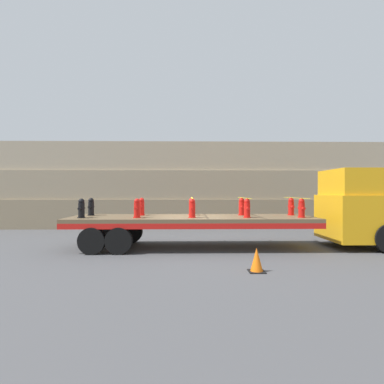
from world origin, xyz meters
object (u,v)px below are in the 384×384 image
at_px(fire_hydrant_black_near_0, 81,209).
at_px(fire_hydrant_red_far_2, 192,207).
at_px(fire_hydrant_red_near_1, 137,208).
at_px(fire_hydrant_red_far_1, 142,207).
at_px(flatbed_trailer, 174,222).
at_px(fire_hydrant_black_far_0, 91,207).
at_px(traffic_cone, 257,260).
at_px(fire_hydrant_red_near_4, 302,208).
at_px(fire_hydrant_red_far_3, 242,207).
at_px(truck_cab, 359,209).
at_px(fire_hydrant_red_near_2, 192,208).
at_px(fire_hydrant_red_far_4, 291,207).
at_px(fire_hydrant_red_near_3, 247,208).

bearing_deg(fire_hydrant_black_near_0, fire_hydrant_red_far_2, 15.30).
relative_size(fire_hydrant_red_near_1, fire_hydrant_red_far_2, 1.00).
bearing_deg(fire_hydrant_red_far_2, fire_hydrant_red_far_1, 180.00).
xyz_separation_m(flatbed_trailer, fire_hydrant_black_far_0, (-3.44, 0.56, 0.58)).
relative_size(fire_hydrant_red_far_1, traffic_cone, 1.09).
bearing_deg(fire_hydrant_red_near_4, fire_hydrant_red_far_3, 151.32).
distance_m(truck_cab, fire_hydrant_red_far_3, 4.62).
relative_size(fire_hydrant_black_near_0, fire_hydrant_red_near_1, 1.00).
bearing_deg(fire_hydrant_red_near_2, fire_hydrant_black_far_0, 164.70).
distance_m(flatbed_trailer, fire_hydrant_red_far_4, 4.89).
distance_m(flatbed_trailer, fire_hydrant_red_far_1, 1.60).
height_order(fire_hydrant_red_near_1, fire_hydrant_red_far_2, same).
bearing_deg(fire_hydrant_black_far_0, fire_hydrant_red_far_3, 0.00).
bearing_deg(fire_hydrant_black_near_0, truck_cab, 3.00).
bearing_deg(fire_hydrant_red_near_1, fire_hydrant_red_near_2, 0.00).
height_order(flatbed_trailer, traffic_cone, flatbed_trailer).
height_order(fire_hydrant_red_far_1, fire_hydrant_red_far_3, same).
relative_size(fire_hydrant_red_far_2, traffic_cone, 1.09).
bearing_deg(fire_hydrant_red_near_1, fire_hydrant_black_far_0, 151.32).
distance_m(fire_hydrant_black_far_0, fire_hydrant_red_far_1, 2.06).
distance_m(flatbed_trailer, fire_hydrant_red_near_3, 2.87).
distance_m(truck_cab, flatbed_trailer, 7.35).
xyz_separation_m(truck_cab, fire_hydrant_red_far_4, (-2.52, 0.56, 0.06)).
relative_size(flatbed_trailer, fire_hydrant_red_far_1, 13.09).
bearing_deg(fire_hydrant_black_near_0, fire_hydrant_red_near_1, 0.00).
bearing_deg(fire_hydrant_red_far_2, fire_hydrant_red_near_1, -151.32).
xyz_separation_m(truck_cab, fire_hydrant_red_near_4, (-2.52, -0.56, 0.06)).
bearing_deg(fire_hydrant_red_far_3, flatbed_trailer, -168.41).
relative_size(fire_hydrant_red_near_2, fire_hydrant_red_near_3, 1.00).
xyz_separation_m(fire_hydrant_black_near_0, fire_hydrant_black_far_0, (0.00, 1.13, 0.00)).
height_order(fire_hydrant_black_near_0, fire_hydrant_red_far_2, same).
bearing_deg(flatbed_trailer, fire_hydrant_red_far_3, 11.59).
xyz_separation_m(fire_hydrant_red_near_3, traffic_cone, (-0.35, -3.00, -1.26)).
bearing_deg(traffic_cone, fire_hydrant_red_far_2, 112.57).
distance_m(flatbed_trailer, fire_hydrant_red_near_2, 1.06).
relative_size(fire_hydrant_black_far_0, fire_hydrant_red_far_2, 1.00).
distance_m(truck_cab, traffic_cone, 6.20).
bearing_deg(fire_hydrant_red_far_4, fire_hydrant_red_far_2, 180.00).
xyz_separation_m(fire_hydrant_black_near_0, fire_hydrant_red_near_2, (4.13, 0.00, 0.00)).
xyz_separation_m(fire_hydrant_red_far_3, traffic_cone, (-0.35, -4.13, -1.26)).
xyz_separation_m(fire_hydrant_red_near_2, fire_hydrant_red_far_4, (4.13, 1.13, 0.00)).
relative_size(fire_hydrant_black_far_0, fire_hydrant_red_near_1, 1.00).
relative_size(fire_hydrant_red_far_3, traffic_cone, 1.09).
bearing_deg(fire_hydrant_red_near_3, traffic_cone, -96.58).
relative_size(flatbed_trailer, fire_hydrant_red_near_4, 13.09).
xyz_separation_m(fire_hydrant_black_near_0, traffic_cone, (5.85, -3.00, -1.26)).
xyz_separation_m(fire_hydrant_red_near_1, traffic_cone, (3.78, -3.00, -1.26)).
height_order(fire_hydrant_black_near_0, fire_hydrant_red_near_2, same).
xyz_separation_m(fire_hydrant_black_near_0, fire_hydrant_red_far_4, (8.26, 1.13, 0.00)).
height_order(fire_hydrant_red_far_3, traffic_cone, fire_hydrant_red_far_3).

